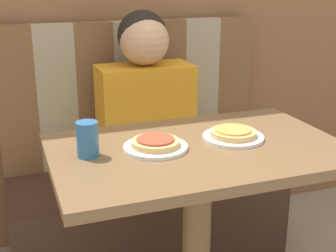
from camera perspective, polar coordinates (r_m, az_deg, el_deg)
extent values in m
cube|color=#382319|center=(2.31, -2.56, -10.67)|extent=(1.26, 0.51, 0.42)
cube|color=brown|center=(2.22, -17.98, 2.73)|extent=(0.18, 0.07, 0.69)
cube|color=tan|center=(2.23, -13.36, 3.21)|extent=(0.18, 0.07, 0.69)
cube|color=brown|center=(2.26, -8.82, 3.67)|extent=(0.18, 0.07, 0.69)
cube|color=tan|center=(2.30, -4.40, 4.09)|extent=(0.18, 0.07, 0.69)
cube|color=brown|center=(2.35, -0.15, 4.47)|extent=(0.18, 0.07, 0.69)
cube|color=tan|center=(2.42, 3.89, 4.81)|extent=(0.18, 0.07, 0.69)
cube|color=brown|center=(2.49, 7.71, 5.10)|extent=(0.18, 0.07, 0.69)
cube|color=brown|center=(1.57, 3.72, -3.09)|extent=(0.97, 0.63, 0.03)
cylinder|color=brown|center=(1.75, 3.45, -15.02)|extent=(0.10, 0.10, 0.74)
cube|color=orange|center=(2.12, -2.74, 0.50)|extent=(0.42, 0.21, 0.52)
sphere|color=tan|center=(2.04, -2.90, 10.35)|extent=(0.21, 0.21, 0.21)
sphere|color=black|center=(2.06, -3.13, 10.97)|extent=(0.22, 0.22, 0.22)
cylinder|color=white|center=(1.53, -1.53, -2.60)|extent=(0.21, 0.21, 0.01)
cylinder|color=white|center=(1.64, 7.94, -1.37)|extent=(0.21, 0.21, 0.01)
cylinder|color=tan|center=(1.53, -1.54, -2.07)|extent=(0.16, 0.16, 0.02)
cylinder|color=#AD472D|center=(1.52, -1.54, -1.63)|extent=(0.12, 0.12, 0.01)
cylinder|color=tan|center=(1.63, 7.97, -0.87)|extent=(0.16, 0.16, 0.02)
cylinder|color=gold|center=(1.63, 7.99, -0.45)|extent=(0.12, 0.12, 0.01)
cylinder|color=#2D669E|center=(1.48, -9.78, -1.60)|extent=(0.07, 0.07, 0.11)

